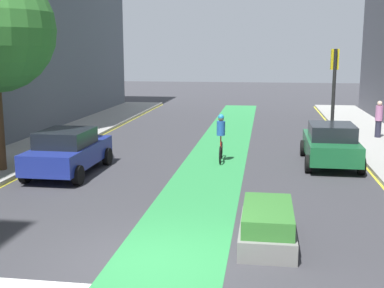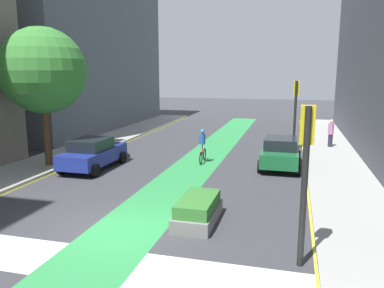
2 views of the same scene
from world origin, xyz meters
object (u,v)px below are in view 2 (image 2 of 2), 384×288
at_px(car_green_right_far, 281,152).
at_px(pedestrian_sidewalk_right_a, 331,133).
at_px(car_blue_left_far, 93,153).
at_px(traffic_signal_near_right, 306,155).
at_px(traffic_signal_far_right, 296,102).
at_px(street_tree_near, 43,71).
at_px(cyclist_in_lane, 203,145).
at_px(median_planter, 198,211).

height_order(car_green_right_far, pedestrian_sidewalk_right_a, pedestrian_sidewalk_right_a).
relative_size(car_blue_left_far, pedestrian_sidewalk_right_a, 2.40).
bearing_deg(pedestrian_sidewalk_right_a, traffic_signal_near_right, -97.33).
relative_size(traffic_signal_near_right, traffic_signal_far_right, 0.94).
bearing_deg(traffic_signal_near_right, street_tree_near, 150.18).
relative_size(traffic_signal_far_right, car_green_right_far, 1.03).
bearing_deg(car_green_right_far, traffic_signal_far_right, 82.59).
relative_size(traffic_signal_near_right, cyclist_in_lane, 2.20).
relative_size(traffic_signal_far_right, cyclist_in_lane, 2.33).
relative_size(car_blue_left_far, cyclist_in_lane, 2.27).
distance_m(traffic_signal_near_right, car_blue_left_far, 12.74).
xyz_separation_m(traffic_signal_near_right, pedestrian_sidewalk_right_a, (2.05, 15.93, -1.82)).
height_order(traffic_signal_far_right, cyclist_in_lane, traffic_signal_far_right).
distance_m(traffic_signal_near_right, street_tree_near, 14.48).
relative_size(traffic_signal_far_right, street_tree_near, 0.63).
bearing_deg(median_planter, car_blue_left_far, 141.31).
bearing_deg(traffic_signal_far_right, street_tree_near, -146.39).
relative_size(car_blue_left_far, street_tree_near, 0.61).
bearing_deg(median_planter, street_tree_near, 150.79).
distance_m(cyclist_in_lane, pedestrian_sidewalk_right_a, 9.09).
bearing_deg(pedestrian_sidewalk_right_a, street_tree_near, -148.70).
distance_m(car_blue_left_far, median_planter, 8.82).
relative_size(cyclist_in_lane, median_planter, 0.76).
relative_size(traffic_signal_far_right, median_planter, 1.78).
bearing_deg(pedestrian_sidewalk_right_a, cyclist_in_lane, -140.88).
distance_m(traffic_signal_near_right, median_planter, 4.51).
bearing_deg(traffic_signal_far_right, car_blue_left_far, -141.86).
height_order(traffic_signal_near_right, car_blue_left_far, traffic_signal_near_right).
xyz_separation_m(traffic_signal_near_right, median_planter, (-3.22, 1.98, -2.47)).
distance_m(traffic_signal_far_right, pedestrian_sidewalk_right_a, 3.09).
relative_size(car_green_right_far, median_planter, 1.73).
bearing_deg(pedestrian_sidewalk_right_a, car_blue_left_far, -145.20).
xyz_separation_m(traffic_signal_near_right, cyclist_in_lane, (-5.00, 10.20, -1.90)).
xyz_separation_m(traffic_signal_near_right, street_tree_near, (-12.43, 7.13, 2.05)).
relative_size(cyclist_in_lane, pedestrian_sidewalk_right_a, 1.06).
bearing_deg(pedestrian_sidewalk_right_a, traffic_signal_far_right, -163.19).
bearing_deg(car_green_right_far, traffic_signal_near_right, -85.17).
xyz_separation_m(car_green_right_far, median_planter, (-2.36, -8.26, -0.40)).
bearing_deg(cyclist_in_lane, street_tree_near, -157.55).
bearing_deg(median_planter, pedestrian_sidewalk_right_a, 69.31).
xyz_separation_m(car_blue_left_far, cyclist_in_lane, (5.10, 2.71, 0.17)).
distance_m(traffic_signal_far_right, car_blue_left_far, 12.77).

